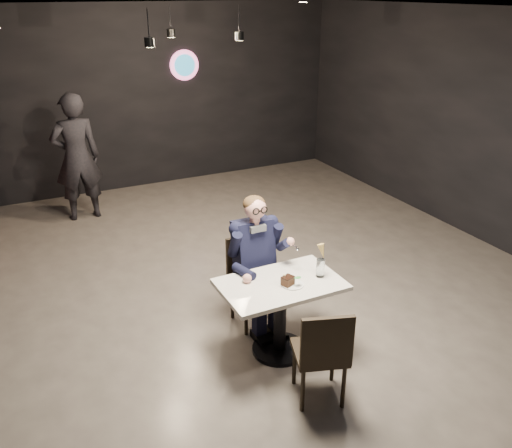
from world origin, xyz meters
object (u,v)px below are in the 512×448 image
sundae_glass (320,268)px  passerby (77,157)px  chair_far (254,283)px  seated_man (254,260)px  chair_near (320,350)px  main_table (280,318)px

sundae_glass → passerby: passerby is taller
chair_far → sundae_glass: (0.38, -0.61, 0.38)m
chair_far → passerby: passerby is taller
chair_far → seated_man: 0.26m
chair_near → seated_man: bearing=108.7°
passerby → sundae_glass: bearing=107.7°
main_table → chair_far: 0.56m
seated_man → passerby: size_ratio=0.77×
chair_near → sundae_glass: 0.82m
main_table → seated_man: seated_man is taller
chair_far → sundae_glass: size_ratio=5.28×
chair_near → seated_man: (0.00, 1.23, 0.26)m
main_table → chair_far: (0.00, 0.55, 0.09)m
seated_man → sundae_glass: (0.38, -0.61, 0.12)m
chair_far → chair_near: bearing=-90.0°
main_table → sundae_glass: size_ratio=6.31×
chair_far → sundae_glass: bearing=-58.0°
chair_far → passerby: size_ratio=0.49×
main_table → chair_far: size_ratio=1.20×
main_table → chair_near: bearing=-90.0°
passerby → chair_near: bearing=101.2°
chair_far → sundae_glass: sundae_glass is taller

